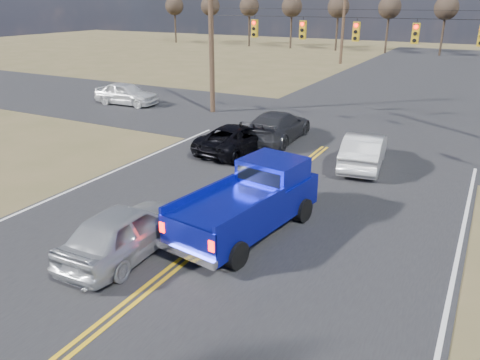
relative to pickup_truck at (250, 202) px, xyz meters
The scene contains 12 objects.
ground 4.40m from the pickup_truck, 101.16° to the right, with size 160.00×160.00×0.00m, color brown.
road_main 5.95m from the pickup_truck, 98.12° to the left, with size 14.00×120.00×0.02m, color #28282B.
road_cross 13.87m from the pickup_truck, 93.43° to the left, with size 120.00×12.00×0.02m, color #28282B.
signal_gantry 14.19m from the pickup_truck, 91.38° to the left, with size 19.60×4.83×10.00m.
utility_poles 13.50m from the pickup_truck, 93.70° to the left, with size 19.60×58.32×10.00m.
treeline 23.26m from the pickup_truck, 92.08° to the left, with size 87.00×117.80×7.40m.
pickup_truck is the anchor object (origin of this frame).
silver_suv 3.86m from the pickup_truck, 129.99° to the right, with size 1.81×4.49×1.53m, color #ADB0B5.
black_suv 8.32m from the pickup_truck, 121.37° to the left, with size 2.25×4.88×1.36m, color black.
white_car_queue 8.00m from the pickup_truck, 78.81° to the left, with size 1.60×4.58×1.51m, color silver.
dgrey_car_queue 10.34m from the pickup_truck, 109.34° to the left, with size 2.17×5.33×1.55m, color #343539.
cross_car_west 20.84m from the pickup_truck, 141.58° to the left, with size 4.54×1.82×1.55m, color white.
Camera 1 is at (6.85, -7.67, 6.90)m, focal length 35.00 mm.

